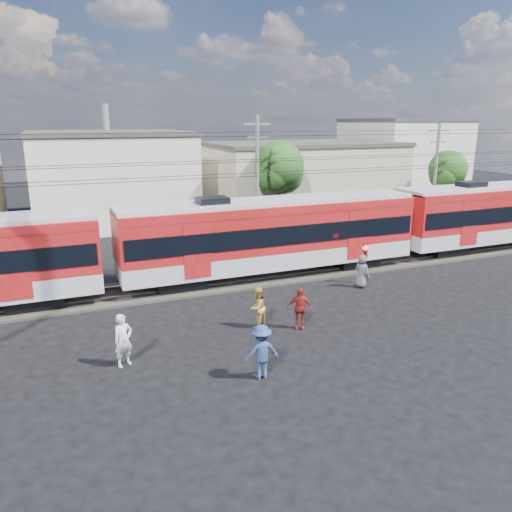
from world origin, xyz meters
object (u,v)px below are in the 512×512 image
Objects in this scene: pedestrian_a at (123,340)px; pedestrian_c at (261,352)px; car_silver at (467,223)px; commuter_train at (275,232)px; crossing_signal at (365,256)px.

pedestrian_c is at bearing -56.02° from pedestrian_a.
pedestrian_a is at bearing 102.20° from car_silver.
car_silver is (17.89, 4.30, -1.72)m from commuter_train.
commuter_train is 4.84m from crossing_signal.
pedestrian_c is at bearing 110.68° from car_silver.
pedestrian_c is (4.00, -2.61, -0.01)m from pedestrian_a.
commuter_train reaches higher than crossing_signal.
commuter_train is 18.48m from car_silver.
commuter_train reaches higher than pedestrian_a.
pedestrian_c is at bearing -116.83° from commuter_train.
pedestrian_a is 1.01× the size of pedestrian_c.
crossing_signal is at bearing 106.00° from car_silver.
car_silver is 1.90× the size of crossing_signal.
commuter_train is 23.93× the size of crossing_signal.
commuter_train is 12.59× the size of car_silver.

